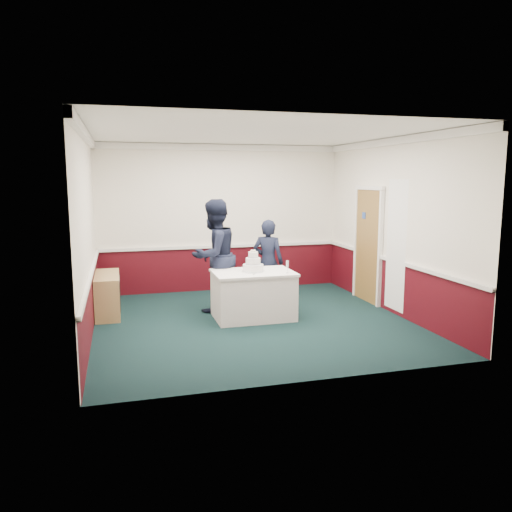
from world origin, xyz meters
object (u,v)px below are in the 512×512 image
object	(u,v)px
champagne_flute	(287,265)
person_man	(214,256)
sideboard	(108,294)
wedding_cake	(253,265)
cake_table	(253,294)
cake_knife	(255,274)
person_woman	(268,262)

from	to	relation	value
champagne_flute	person_man	size ratio (longest dim) A/B	0.10
sideboard	person_man	bearing A→B (deg)	-6.81
sideboard	wedding_cake	xyz separation A→B (m)	(2.34, -0.87, 0.55)
sideboard	cake_table	size ratio (longest dim) A/B	0.91
cake_knife	champagne_flute	world-z (taller)	champagne_flute
sideboard	cake_knife	size ratio (longest dim) A/B	5.45
person_man	champagne_flute	bearing A→B (deg)	102.56
cake_table	cake_knife	bearing A→B (deg)	-98.53
cake_table	champagne_flute	size ratio (longest dim) A/B	6.44
champagne_flute	person_woman	world-z (taller)	person_woman
sideboard	wedding_cake	world-z (taller)	wedding_cake
sideboard	person_man	world-z (taller)	person_man
sideboard	person_man	size ratio (longest dim) A/B	0.61
cake_knife	person_woman	bearing A→B (deg)	87.00
wedding_cake	person_woman	world-z (taller)	person_woman
cake_knife	person_man	xyz separation A→B (m)	(-0.50, 0.85, 0.19)
sideboard	wedding_cake	bearing A→B (deg)	-20.41
person_man	cake_knife	bearing A→B (deg)	85.06
cake_table	person_woman	world-z (taller)	person_woman
champagne_flute	person_man	world-z (taller)	person_man
cake_table	person_woman	distance (m)	1.04
person_woman	champagne_flute	bearing A→B (deg)	122.49
cake_table	wedding_cake	size ratio (longest dim) A/B	3.63
sideboard	wedding_cake	distance (m)	2.56
wedding_cake	person_woman	bearing A→B (deg)	58.37
cake_knife	person_woman	xyz separation A→B (m)	(0.54, 1.02, -0.00)
champagne_flute	sideboard	bearing A→B (deg)	157.95
sideboard	person_woman	world-z (taller)	person_woman
cake_table	person_woman	size ratio (longest dim) A/B	0.84
cake_table	champagne_flute	bearing A→B (deg)	-29.25
cake_knife	champagne_flute	size ratio (longest dim) A/B	1.07
sideboard	person_woman	xyz separation A→B (m)	(2.85, -0.05, 0.44)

